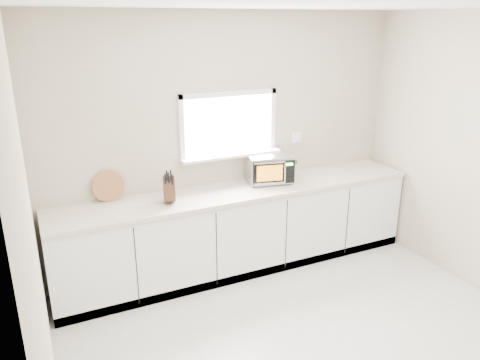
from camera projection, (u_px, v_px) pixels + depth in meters
back_wall at (228, 141)px, 5.00m from camera, size 4.00×0.17×2.70m
cabinets at (240, 231)px, 5.05m from camera, size 3.92×0.60×0.88m
countertop at (240, 191)px, 4.89m from camera, size 3.92×0.64×0.04m
microwave at (269, 167)px, 5.07m from camera, size 0.54×0.47×0.31m
knife_block at (169, 188)px, 4.50m from camera, size 0.17×0.25×0.34m
cutting_board at (108, 186)px, 4.52m from camera, size 0.31×0.07×0.31m
coffee_grinder at (291, 169)px, 5.18m from camera, size 0.13×0.13×0.21m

